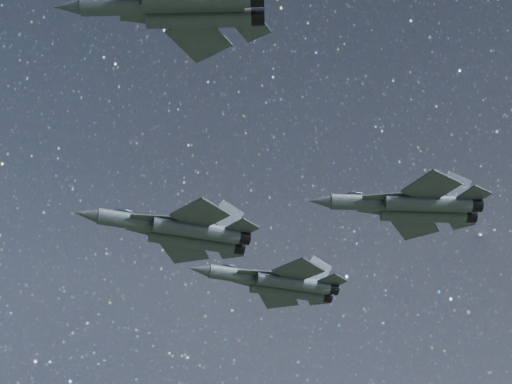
{
  "coord_description": "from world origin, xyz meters",
  "views": [
    {
      "loc": [
        3.62,
        -64.67,
        95.62
      ],
      "look_at": [
        -2.72,
        0.42,
        140.71
      ],
      "focal_mm": 55.0,
      "sensor_mm": 36.0,
      "label": 1
    }
  ],
  "objects": [
    {
      "name": "jet_slot",
      "position": [
        12.59,
        0.62,
        138.15
      ],
      "size": [
        17.8,
        12.35,
        4.47
      ],
      "rotation": [
        0.0,
        0.0,
        0.15
      ],
      "color": "#32393F"
    },
    {
      "name": "jet_lead",
      "position": [
        -11.3,
        5.15,
        139.54
      ],
      "size": [
        19.31,
        12.78,
        4.93
      ],
      "rotation": [
        0.0,
        0.0,
        0.38
      ],
      "color": "#32393F"
    },
    {
      "name": "jet_right",
      "position": [
        -6.14,
        -24.15,
        141.32
      ],
      "size": [
        17.04,
        12.01,
        4.31
      ],
      "rotation": [
        0.0,
        0.0,
        0.07
      ],
      "color": "#32393F"
    },
    {
      "name": "jet_left",
      "position": [
        -2.0,
        21.13,
        141.24
      ],
      "size": [
        19.38,
        12.8,
        4.96
      ],
      "rotation": [
        0.0,
        0.0,
        0.39
      ],
      "color": "#32393F"
    }
  ]
}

